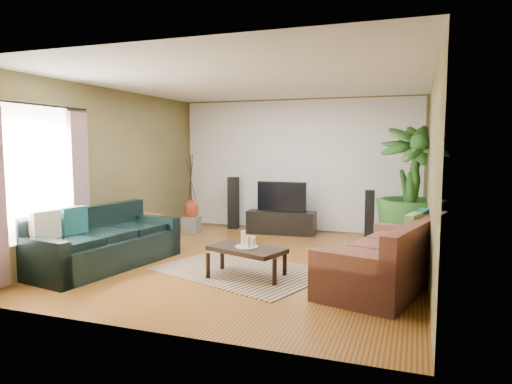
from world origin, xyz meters
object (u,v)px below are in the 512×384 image
at_px(sofa_left, 105,238).
at_px(potted_plant, 412,187).
at_px(tv_stand, 281,223).
at_px(sofa_right, 385,252).
at_px(vase, 191,210).
at_px(speaker_right, 369,216).
at_px(television, 282,196).
at_px(side_table, 144,229).
at_px(coffee_table, 247,262).
at_px(pedestal, 192,224).
at_px(speaker_left, 233,203).

bearing_deg(sofa_left, potted_plant, -47.40).
bearing_deg(sofa_left, tv_stand, -18.64).
relative_size(sofa_right, vase, 5.48).
bearing_deg(speaker_right, vase, -178.96).
distance_m(television, side_table, 2.74).
bearing_deg(television, tv_stand, -90.00).
relative_size(coffee_table, vase, 2.49).
xyz_separation_m(sofa_right, television, (-2.17, 2.78, 0.32)).
xyz_separation_m(speaker_right, vase, (-3.50, -0.30, -0.01)).
distance_m(speaker_right, pedestal, 3.53).
relative_size(tv_stand, pedestal, 4.31).
xyz_separation_m(coffee_table, tv_stand, (-0.41, 3.03, 0.02)).
bearing_deg(pedestal, vase, 0.00).
bearing_deg(sofa_left, television, -18.49).
bearing_deg(potted_plant, speaker_left, 168.06).
bearing_deg(vase, sofa_left, -89.43).
relative_size(sofa_left, coffee_table, 2.25).
bearing_deg(side_table, pedestal, 78.24).
bearing_deg(speaker_right, television, 171.14).
bearing_deg(sofa_right, speaker_left, -116.74).
relative_size(speaker_left, pedestal, 3.46).
bearing_deg(sofa_left, sofa_right, -73.58).
height_order(speaker_left, speaker_right, speaker_left).
bearing_deg(sofa_left, speaker_right, -38.54).
relative_size(speaker_right, potted_plant, 0.45).
relative_size(coffee_table, tv_stand, 0.74).
xyz_separation_m(sofa_left, potted_plant, (4.19, 2.68, 0.63)).
relative_size(sofa_left, vase, 5.60).
bearing_deg(pedestal, side_table, -101.76).
height_order(speaker_left, potted_plant, potted_plant).
distance_m(sofa_left, television, 3.67).
distance_m(speaker_left, potted_plant, 3.69).
relative_size(coffee_table, pedestal, 3.18).
distance_m(sofa_left, sofa_right, 3.94).
bearing_deg(speaker_left, tv_stand, -15.77).
bearing_deg(coffee_table, television, 116.40).
xyz_separation_m(coffee_table, side_table, (-2.45, 1.30, 0.06)).
bearing_deg(potted_plant, vase, 178.86).
distance_m(sofa_right, television, 3.54).
distance_m(potted_plant, pedestal, 4.31).
height_order(vase, side_table, vase).
relative_size(tv_stand, television, 1.36).
bearing_deg(potted_plant, coffee_table, -129.01).
height_order(coffee_table, pedestal, coffee_table).
relative_size(television, pedestal, 3.16).
height_order(tv_stand, television, television).
xyz_separation_m(tv_stand, side_table, (-2.04, -1.73, 0.04)).
bearing_deg(side_table, potted_plant, 15.19).
height_order(tv_stand, speaker_right, speaker_right).
bearing_deg(pedestal, sofa_right, -30.52).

